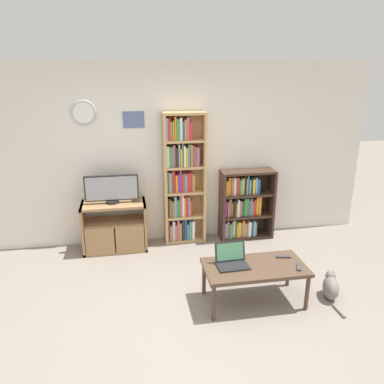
{
  "coord_description": "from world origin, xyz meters",
  "views": [
    {
      "loc": [
        -0.6,
        -3.06,
        2.5
      ],
      "look_at": [
        0.15,
        1.21,
        1.06
      ],
      "focal_mm": 35.0,
      "sensor_mm": 36.0,
      "label": 1
    }
  ],
  "objects_px": {
    "bookshelf_short": "(243,205)",
    "laptop": "(232,260)",
    "television": "(112,189)",
    "coffee_table": "(255,269)",
    "remote_far_from_laptop": "(283,257)",
    "bookshelf_tall": "(182,180)",
    "remote_near_laptop": "(299,267)",
    "tv_stand": "(115,227)",
    "cat": "(331,287)"
  },
  "relations": [
    {
      "from": "coffee_table",
      "to": "remote_near_laptop",
      "type": "distance_m",
      "value": 0.47
    },
    {
      "from": "tv_stand",
      "to": "bookshelf_tall",
      "type": "relative_size",
      "value": 0.46
    },
    {
      "from": "tv_stand",
      "to": "coffee_table",
      "type": "height_order",
      "value": "tv_stand"
    },
    {
      "from": "laptop",
      "to": "remote_near_laptop",
      "type": "height_order",
      "value": "laptop"
    },
    {
      "from": "bookshelf_short",
      "to": "television",
      "type": "bearing_deg",
      "value": -177.75
    },
    {
      "from": "laptop",
      "to": "tv_stand",
      "type": "bearing_deg",
      "value": 128.42
    },
    {
      "from": "tv_stand",
      "to": "bookshelf_short",
      "type": "xyz_separation_m",
      "value": [
        1.92,
        0.1,
        0.16
      ]
    },
    {
      "from": "bookshelf_short",
      "to": "remote_near_laptop",
      "type": "height_order",
      "value": "bookshelf_short"
    },
    {
      "from": "television",
      "to": "remote_near_laptop",
      "type": "relative_size",
      "value": 4.48
    },
    {
      "from": "remote_far_from_laptop",
      "to": "cat",
      "type": "xyz_separation_m",
      "value": [
        0.51,
        -0.19,
        -0.33
      ]
    },
    {
      "from": "television",
      "to": "bookshelf_tall",
      "type": "relative_size",
      "value": 0.38
    },
    {
      "from": "television",
      "to": "laptop",
      "type": "distance_m",
      "value": 2.05
    },
    {
      "from": "bookshelf_short",
      "to": "cat",
      "type": "distance_m",
      "value": 1.86
    },
    {
      "from": "tv_stand",
      "to": "remote_near_laptop",
      "type": "relative_size",
      "value": 5.46
    },
    {
      "from": "cat",
      "to": "tv_stand",
      "type": "bearing_deg",
      "value": 166.25
    },
    {
      "from": "cat",
      "to": "television",
      "type": "bearing_deg",
      "value": 165.89
    },
    {
      "from": "bookshelf_tall",
      "to": "remote_far_from_laptop",
      "type": "height_order",
      "value": "bookshelf_tall"
    },
    {
      "from": "coffee_table",
      "to": "remote_far_from_laptop",
      "type": "distance_m",
      "value": 0.4
    },
    {
      "from": "bookshelf_short",
      "to": "remote_far_from_laptop",
      "type": "height_order",
      "value": "bookshelf_short"
    },
    {
      "from": "remote_near_laptop",
      "to": "bookshelf_tall",
      "type": "bearing_deg",
      "value": -36.72
    },
    {
      "from": "tv_stand",
      "to": "cat",
      "type": "height_order",
      "value": "tv_stand"
    },
    {
      "from": "television",
      "to": "coffee_table",
      "type": "relative_size",
      "value": 0.66
    },
    {
      "from": "remote_near_laptop",
      "to": "coffee_table",
      "type": "bearing_deg",
      "value": 9.56
    },
    {
      "from": "bookshelf_short",
      "to": "remote_far_from_laptop",
      "type": "xyz_separation_m",
      "value": [
        -0.0,
        -1.55,
        -0.05
      ]
    },
    {
      "from": "coffee_table",
      "to": "remote_near_laptop",
      "type": "xyz_separation_m",
      "value": [
        0.45,
        -0.12,
        0.06
      ]
    },
    {
      "from": "coffee_table",
      "to": "tv_stand",
      "type": "bearing_deg",
      "value": 134.29
    },
    {
      "from": "bookshelf_short",
      "to": "laptop",
      "type": "distance_m",
      "value": 1.73
    },
    {
      "from": "television",
      "to": "coffee_table",
      "type": "xyz_separation_m",
      "value": [
        1.54,
        -1.6,
        -0.5
      ]
    },
    {
      "from": "bookshelf_short",
      "to": "bookshelf_tall",
      "type": "bearing_deg",
      "value": 178.3
    },
    {
      "from": "tv_stand",
      "to": "remote_near_laptop",
      "type": "distance_m",
      "value": 2.62
    },
    {
      "from": "laptop",
      "to": "television",
      "type": "bearing_deg",
      "value": 128.07
    },
    {
      "from": "tv_stand",
      "to": "laptop",
      "type": "relative_size",
      "value": 2.57
    },
    {
      "from": "remote_near_laptop",
      "to": "television",
      "type": "bearing_deg",
      "value": -16.09
    },
    {
      "from": "tv_stand",
      "to": "remote_far_from_laptop",
      "type": "relative_size",
      "value": 5.39
    },
    {
      "from": "tv_stand",
      "to": "coffee_table",
      "type": "xyz_separation_m",
      "value": [
        1.54,
        -1.57,
        0.05
      ]
    },
    {
      "from": "television",
      "to": "bookshelf_tall",
      "type": "xyz_separation_m",
      "value": [
        1.0,
        0.1,
        0.05
      ]
    },
    {
      "from": "coffee_table",
      "to": "remote_near_laptop",
      "type": "height_order",
      "value": "remote_near_laptop"
    },
    {
      "from": "tv_stand",
      "to": "television",
      "type": "height_order",
      "value": "television"
    },
    {
      "from": "remote_near_laptop",
      "to": "cat",
      "type": "bearing_deg",
      "value": -148.26
    },
    {
      "from": "television",
      "to": "cat",
      "type": "height_order",
      "value": "television"
    },
    {
      "from": "bookshelf_short",
      "to": "laptop",
      "type": "bearing_deg",
      "value": -111.4
    },
    {
      "from": "tv_stand",
      "to": "remote_far_from_laptop",
      "type": "height_order",
      "value": "tv_stand"
    },
    {
      "from": "bookshelf_tall",
      "to": "laptop",
      "type": "xyz_separation_m",
      "value": [
        0.29,
        -1.64,
        -0.45
      ]
    },
    {
      "from": "tv_stand",
      "to": "remote_near_laptop",
      "type": "bearing_deg",
      "value": -40.46
    },
    {
      "from": "tv_stand",
      "to": "cat",
      "type": "relative_size",
      "value": 1.59
    },
    {
      "from": "remote_near_laptop",
      "to": "remote_far_from_laptop",
      "type": "xyz_separation_m",
      "value": [
        -0.07,
        0.25,
        0.0
      ]
    },
    {
      "from": "remote_near_laptop",
      "to": "tv_stand",
      "type": "bearing_deg",
      "value": -15.75
    },
    {
      "from": "coffee_table",
      "to": "cat",
      "type": "relative_size",
      "value": 1.98
    },
    {
      "from": "tv_stand",
      "to": "television",
      "type": "bearing_deg",
      "value": 105.67
    },
    {
      "from": "tv_stand",
      "to": "cat",
      "type": "xyz_separation_m",
      "value": [
        2.43,
        -1.64,
        -0.22
      ]
    }
  ]
}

